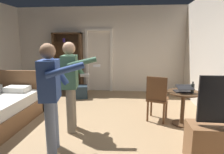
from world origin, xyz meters
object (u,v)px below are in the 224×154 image
Objects in this scene: person_blue_shirt at (51,92)px; laptop at (183,90)px; person_striped_shirt at (71,81)px; suitcase_dark at (77,91)px; suitcase_small at (79,92)px; side_table at (183,103)px; bookshelf at (69,60)px; bottle_on_table at (193,88)px; wooden_chair at (157,97)px.

laptop is at bearing 27.30° from person_blue_shirt.
suitcase_dark is (-0.58, 2.30, -0.80)m from person_striped_shirt.
suitcase_dark is 0.22m from suitcase_small.
laptop reaches higher than side_table.
suitcase_dark is at bearing 145.62° from laptop.
side_table is (3.20, -2.46, -0.60)m from bookshelf.
bookshelf reaches higher than laptop.
suitcase_small is at bearing 97.31° from person_blue_shirt.
bottle_on_table is at bearing -29.74° from side_table.
bookshelf reaches higher than person_striped_shirt.
laptop is 0.22× the size of person_blue_shirt.
suitcase_dark is at bearing 115.39° from suitcase_small.
side_table is 0.42× the size of person_blue_shirt.
laptop is 3.37m from suitcase_dark.
side_table is 3.33m from suitcase_dark.
person_striped_shirt is (1.01, -2.93, -0.10)m from bookshelf.
bookshelf is 2.01× the size of wooden_chair.
wooden_chair is (-0.65, 0.20, -0.25)m from bottle_on_table.
side_table is 0.41× the size of person_striped_shirt.
suitcase_small is at bearing 144.05° from wooden_chair.
person_blue_shirt is 2.99m from suitcase_small.
suitcase_dark is at bearing 99.44° from person_blue_shirt.
suitcase_small is (0.57, -0.80, -0.89)m from bookshelf.
bookshelf reaches higher than suitcase_small.
bottle_on_table is 0.73m from wooden_chair.
laptop is 0.21× the size of person_striped_shirt.
person_striped_shirt is at bearing -170.61° from bottle_on_table.
bookshelf is 4.08m from side_table.
suitcase_small reaches higher than suitcase_dark.
person_striped_shirt reaches higher than laptop.
suitcase_small is (-0.37, 2.86, -0.78)m from person_blue_shirt.
laptop is 0.37× the size of wooden_chair.
person_striped_shirt reaches higher than side_table.
bottle_on_table is (3.34, -2.54, -0.28)m from bookshelf.
side_table is 0.53m from wooden_chair.
suitcase_dark is at bearing 104.10° from person_striped_shirt.
suitcase_small is (-2.77, 1.74, -0.61)m from bottle_on_table.
suitcase_dark is at bearing 142.86° from wooden_chair.
side_table is 2.29m from person_striped_shirt.
person_striped_shirt reaches higher than bottle_on_table.
side_table reaches higher than suitcase_small.
bottle_on_table is (0.14, -0.08, 0.32)m from side_table.
person_blue_shirt is (-2.40, -1.12, 0.17)m from bottle_on_table.
bottle_on_table is 3.54m from suitcase_dark.
person_striped_shirt reaches higher than person_blue_shirt.
bookshelf is at bearing 142.42° from side_table.
bookshelf reaches higher than bottle_on_table.
suitcase_small is (-2.61, 1.70, -0.57)m from laptop.
laptop reaches higher than suitcase_small.
person_striped_shirt is at bearing -87.93° from suitcase_dark.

